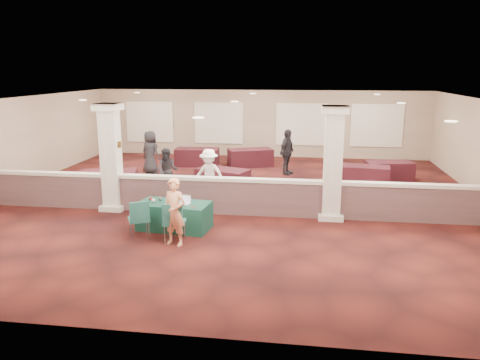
# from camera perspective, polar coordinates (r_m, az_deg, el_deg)

# --- Properties ---
(ground) EXTENTS (16.00, 16.00, 0.00)m
(ground) POSITION_cam_1_polar(r_m,az_deg,el_deg) (15.27, -0.64, -2.47)
(ground) COLOR #4E1813
(ground) RESTS_ON ground
(wall_back) EXTENTS (16.00, 0.04, 3.20)m
(wall_back) POSITION_cam_1_polar(r_m,az_deg,el_deg) (22.78, 2.41, 6.88)
(wall_back) COLOR gray
(wall_back) RESTS_ON ground
(wall_front) EXTENTS (16.00, 0.04, 3.20)m
(wall_front) POSITION_cam_1_polar(r_m,az_deg,el_deg) (7.35, -10.17, -7.28)
(wall_front) COLOR gray
(wall_front) RESTS_ON ground
(wall_left) EXTENTS (0.04, 16.00, 3.20)m
(wall_left) POSITION_cam_1_polar(r_m,az_deg,el_deg) (17.94, -26.86, 3.70)
(wall_left) COLOR gray
(wall_left) RESTS_ON ground
(ceiling) EXTENTS (16.00, 16.00, 0.02)m
(ceiling) POSITION_cam_1_polar(r_m,az_deg,el_deg) (14.72, -0.67, 9.60)
(ceiling) COLOR white
(ceiling) RESTS_ON wall_back
(partition_wall) EXTENTS (15.60, 0.28, 1.10)m
(partition_wall) POSITION_cam_1_polar(r_m,az_deg,el_deg) (13.69, -1.59, -1.88)
(partition_wall) COLOR #533838
(partition_wall) RESTS_ON ground
(column_left) EXTENTS (0.72, 0.72, 3.20)m
(column_left) POSITION_cam_1_polar(r_m,az_deg,el_deg) (14.45, -15.45, 2.80)
(column_left) COLOR white
(column_left) RESTS_ON ground
(column_right) EXTENTS (0.72, 0.72, 3.20)m
(column_right) POSITION_cam_1_polar(r_m,az_deg,el_deg) (13.29, 11.25, 2.13)
(column_right) COLOR white
(column_right) RESTS_ON ground
(sconce_left) EXTENTS (0.12, 0.12, 0.18)m
(sconce_left) POSITION_cam_1_polar(r_m,az_deg,el_deg) (14.50, -16.56, 4.22)
(sconce_left) COLOR brown
(sconce_left) RESTS_ON column_left
(sconce_right) EXTENTS (0.12, 0.12, 0.18)m
(sconce_right) POSITION_cam_1_polar(r_m,az_deg,el_deg) (14.28, -14.51, 4.21)
(sconce_right) COLOR brown
(sconce_right) RESTS_ON column_left
(near_table) EXTENTS (1.97, 1.15, 0.72)m
(near_table) POSITION_cam_1_polar(r_m,az_deg,el_deg) (12.60, -8.00, -4.35)
(near_table) COLOR #0E332B
(near_table) RESTS_ON ground
(conf_chair_main) EXTENTS (0.56, 0.57, 1.03)m
(conf_chair_main) POSITION_cam_1_polar(r_m,az_deg,el_deg) (11.51, -8.09, -4.79)
(conf_chair_main) COLOR #205E56
(conf_chair_main) RESTS_ON ground
(conf_chair_side) EXTENTS (0.68, 0.68, 1.00)m
(conf_chair_side) POSITION_cam_1_polar(r_m,az_deg,el_deg) (11.94, -12.19, -4.36)
(conf_chair_side) COLOR #205E56
(conf_chair_side) RESTS_ON ground
(woman) EXTENTS (0.68, 0.55, 1.66)m
(woman) POSITION_cam_1_polar(r_m,az_deg,el_deg) (11.35, -8.00, -3.88)
(woman) COLOR #DF7F61
(woman) RESTS_ON ground
(far_table_front_left) EXTENTS (2.08, 1.40, 0.77)m
(far_table_front_left) POSITION_cam_1_polar(r_m,az_deg,el_deg) (16.69, -15.74, -0.24)
(far_table_front_left) COLOR black
(far_table_front_left) RESTS_ON ground
(far_table_front_center) EXTENTS (2.01, 1.47, 0.73)m
(far_table_front_center) POSITION_cam_1_polar(r_m,az_deg,el_deg) (16.58, -2.12, 0.11)
(far_table_front_center) COLOR black
(far_table_front_center) RESTS_ON ground
(far_table_front_right) EXTENTS (1.84, 1.08, 0.71)m
(far_table_front_right) POSITION_cam_1_polar(r_m,az_deg,el_deg) (17.82, 14.96, 0.55)
(far_table_front_right) COLOR black
(far_table_front_right) RESTS_ON ground
(far_table_back_left) EXTENTS (1.94, 1.05, 0.76)m
(far_table_back_left) POSITION_cam_1_polar(r_m,az_deg,el_deg) (20.77, -5.25, 2.81)
(far_table_back_left) COLOR black
(far_table_back_left) RESTS_ON ground
(far_table_back_center) EXTENTS (2.09, 1.55, 0.76)m
(far_table_back_center) POSITION_cam_1_polar(r_m,az_deg,el_deg) (20.54, 1.27, 2.74)
(far_table_back_center) COLOR black
(far_table_back_center) RESTS_ON ground
(far_table_back_right) EXTENTS (1.86, 1.14, 0.71)m
(far_table_back_right) POSITION_cam_1_polar(r_m,az_deg,el_deg) (18.89, 17.71, 1.08)
(far_table_back_right) COLOR black
(far_table_back_right) RESTS_ON ground
(attendee_a) EXTENTS (0.74, 0.42, 1.54)m
(attendee_a) POSITION_cam_1_polar(r_m,az_deg,el_deg) (16.24, -8.83, 1.14)
(attendee_a) COLOR black
(attendee_a) RESTS_ON ground
(attendee_b) EXTENTS (1.13, 0.65, 1.66)m
(attendee_b) POSITION_cam_1_polar(r_m,az_deg,el_deg) (15.21, -3.80, 0.67)
(attendee_b) COLOR white
(attendee_b) RESTS_ON ground
(attendee_c) EXTENTS (0.90, 1.19, 1.83)m
(attendee_c) POSITION_cam_1_polar(r_m,az_deg,el_deg) (18.93, 5.74, 3.40)
(attendee_c) COLOR black
(attendee_c) RESTS_ON ground
(attendee_d) EXTENTS (0.98, 0.77, 1.75)m
(attendee_d) POSITION_cam_1_polar(r_m,az_deg,el_deg) (19.35, -10.86, 3.34)
(attendee_d) COLOR black
(attendee_d) RESTS_ON ground
(laptop_base) EXTENTS (0.35, 0.26, 0.02)m
(laptop_base) POSITION_cam_1_polar(r_m,az_deg,el_deg) (12.34, -6.88, -2.90)
(laptop_base) COLOR silver
(laptop_base) RESTS_ON near_table
(laptop_screen) EXTENTS (0.32, 0.05, 0.22)m
(laptop_screen) POSITION_cam_1_polar(r_m,az_deg,el_deg) (12.41, -6.70, -2.24)
(laptop_screen) COLOR silver
(laptop_screen) RESTS_ON near_table
(screen_glow) EXTENTS (0.29, 0.04, 0.19)m
(screen_glow) POSITION_cam_1_polar(r_m,az_deg,el_deg) (12.41, -6.71, -2.32)
(screen_glow) COLOR silver
(screen_glow) RESTS_ON near_table
(knitting) EXTENTS (0.43, 0.34, 0.03)m
(knitting) POSITION_cam_1_polar(r_m,az_deg,el_deg) (12.26, -8.29, -3.04)
(knitting) COLOR #C6771F
(knitting) RESTS_ON near_table
(yarn_cream) EXTENTS (0.11, 0.11, 0.11)m
(yarn_cream) POSITION_cam_1_polar(r_m,az_deg,el_deg) (12.61, -10.51, -2.47)
(yarn_cream) COLOR beige
(yarn_cream) RESTS_ON near_table
(yarn_red) EXTENTS (0.10, 0.10, 0.10)m
(yarn_red) POSITION_cam_1_polar(r_m,az_deg,el_deg) (12.80, -10.83, -2.27)
(yarn_red) COLOR maroon
(yarn_red) RESTS_ON near_table
(yarn_grey) EXTENTS (0.10, 0.10, 0.10)m
(yarn_grey) POSITION_cam_1_polar(r_m,az_deg,el_deg) (12.76, -9.70, -2.26)
(yarn_grey) COLOR #4C4B50
(yarn_grey) RESTS_ON near_table
(scissors) EXTENTS (0.12, 0.04, 0.01)m
(scissors) POSITION_cam_1_polar(r_m,az_deg,el_deg) (12.02, -5.73, -3.33)
(scissors) COLOR #B21317
(scissors) RESTS_ON near_table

